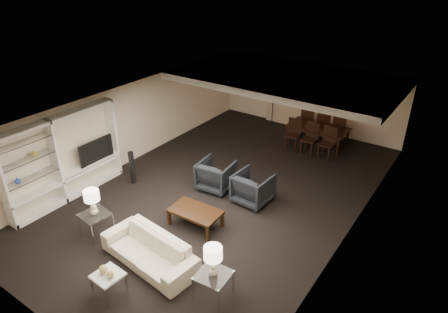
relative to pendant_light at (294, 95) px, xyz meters
name	(u,v)px	position (x,y,z in m)	size (l,w,h in m)	color
floor	(224,191)	(-0.30, -3.50, -1.92)	(11.00, 11.00, 0.00)	black
ceiling	(224,107)	(-0.30, -3.50, 0.58)	(7.00, 11.00, 0.02)	silver
wall_back	(309,96)	(-0.30, 2.00, -0.67)	(7.00, 0.02, 2.50)	beige
wall_front	(36,274)	(-0.30, -9.00, -0.67)	(7.00, 0.02, 2.50)	beige
wall_left	(132,123)	(-3.80, -3.50, -0.67)	(0.02, 11.00, 2.50)	beige
wall_right	(353,192)	(3.20, -3.50, -0.67)	(0.02, 11.00, 2.50)	beige
ceiling_soffit	(286,79)	(-0.30, 0.00, 0.48)	(7.00, 4.00, 0.20)	silver
curtains	(286,94)	(-1.20, 1.92, -0.72)	(1.50, 0.12, 2.40)	beige
door	(326,105)	(0.40, 1.97, -0.87)	(0.90, 0.05, 2.10)	silver
painting	(367,100)	(1.80, 1.96, -0.37)	(0.95, 0.04, 0.65)	#142D38
media_unit	(64,159)	(-3.61, -6.10, -0.74)	(0.38, 3.40, 2.35)	white
pendant_light	(294,95)	(0.00, 0.00, 0.00)	(0.52, 0.52, 0.24)	#D8591E
sofa	(149,251)	(0.02, -6.78, -1.59)	(2.28, 0.89, 0.66)	beige
coffee_table	(196,218)	(0.02, -5.18, -1.70)	(1.25, 0.73, 0.45)	black
armchair_left	(216,175)	(-0.58, -3.48, -1.50)	(0.90, 0.93, 0.85)	black
armchair_right	(253,188)	(0.62, -3.48, -1.50)	(0.90, 0.93, 0.85)	black
side_table_left	(97,224)	(-1.68, -6.78, -1.63)	(0.62, 0.62, 0.58)	white
side_table_right	(213,286)	(1.72, -6.78, -1.63)	(0.62, 0.62, 0.58)	silver
table_lamp_left	(93,203)	(-1.68, -6.78, -1.01)	(0.35, 0.35, 0.65)	beige
table_lamp_right	(213,261)	(1.72, -6.78, -1.01)	(0.35, 0.35, 0.65)	white
marble_table	(109,285)	(0.02, -7.88, -1.66)	(0.52, 0.52, 0.52)	white
gold_gourd_a	(103,269)	(-0.08, -7.88, -1.32)	(0.17, 0.17, 0.17)	#DAC873
gold_gourd_b	(111,274)	(0.12, -7.88, -1.33)	(0.15, 0.15, 0.15)	#E5BC79
television	(94,150)	(-3.58, -5.18, -0.85)	(0.15, 1.11, 0.64)	black
vase_blue	(17,180)	(-3.61, -7.40, -0.78)	(0.16, 0.16, 0.17)	#2844AE
vase_amber	(34,153)	(-3.61, -6.84, -0.28)	(0.16, 0.16, 0.17)	#AF923A
floor_speaker	(132,167)	(-2.74, -4.60, -1.42)	(0.11, 0.11, 1.01)	black
dining_table	(317,137)	(0.66, 0.69, -1.57)	(2.00, 1.11, 0.70)	black
chair_nl	(293,135)	(0.06, 0.04, -1.40)	(0.48, 0.48, 1.04)	black
chair_nm	(309,139)	(0.66, 0.04, -1.40)	(0.48, 0.48, 1.04)	black
chair_nr	(327,143)	(1.26, 0.04, -1.40)	(0.48, 0.48, 1.04)	black
chair_fl	(309,122)	(0.06, 1.34, -1.40)	(0.48, 0.48, 1.04)	black
chair_fm	(324,126)	(0.66, 1.34, -1.40)	(0.48, 0.48, 1.04)	black
chair_fr	(341,130)	(1.26, 1.34, -1.40)	(0.48, 0.48, 1.04)	black
floor_lamp	(273,103)	(-1.61, 1.70, -1.09)	(0.24, 0.24, 1.67)	black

